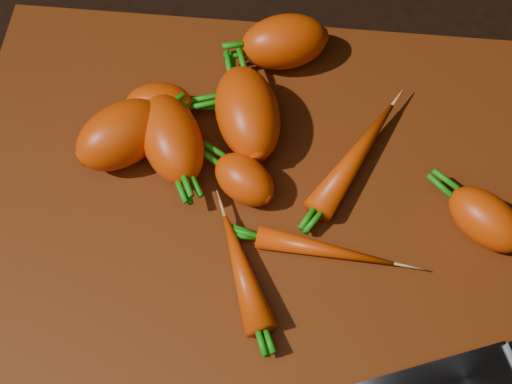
{
  "coord_description": "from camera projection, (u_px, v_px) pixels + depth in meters",
  "views": [
    {
      "loc": [
        0.02,
        -0.25,
        0.53
      ],
      "look_at": [
        0.0,
        0.01,
        0.03
      ],
      "focal_mm": 50.0,
      "sensor_mm": 36.0,
      "label": 1
    }
  ],
  "objects": [
    {
      "name": "ground",
      "position": [
        255.0,
        222.0,
        0.6
      ],
      "size": [
        2.0,
        2.0,
        0.01
      ],
      "primitive_type": "cube",
      "color": "black"
    },
    {
      "name": "carrot_2",
      "position": [
        171.0,
        139.0,
        0.58
      ],
      "size": [
        0.08,
        0.1,
        0.05
      ],
      "primitive_type": "ellipsoid",
      "rotation": [
        0.0,
        0.0,
        -1.13
      ],
      "color": "#C63C09",
      "rests_on": "cutting_board"
    },
    {
      "name": "carrot_8",
      "position": [
        325.0,
        250.0,
        0.56
      ],
      "size": [
        0.11,
        0.03,
        0.02
      ],
      "primitive_type": "ellipsoid",
      "rotation": [
        0.0,
        0.0,
        -0.12
      ],
      "color": "#C63C09",
      "rests_on": "cutting_board"
    },
    {
      "name": "carrot_3",
      "position": [
        247.0,
        113.0,
        0.59
      ],
      "size": [
        0.08,
        0.1,
        0.05
      ],
      "primitive_type": "ellipsoid",
      "rotation": [
        0.0,
        0.0,
        1.87
      ],
      "color": "#C63C09",
      "rests_on": "cutting_board"
    },
    {
      "name": "carrot_7",
      "position": [
        356.0,
        157.0,
        0.59
      ],
      "size": [
        0.08,
        0.12,
        0.03
      ],
      "primitive_type": "ellipsoid",
      "rotation": [
        0.0,
        0.0,
        1.07
      ],
      "color": "#C63C09",
      "rests_on": "cutting_board"
    },
    {
      "name": "carrot_0",
      "position": [
        122.0,
        135.0,
        0.58
      ],
      "size": [
        0.09,
        0.09,
        0.05
      ],
      "primitive_type": "ellipsoid",
      "rotation": [
        0.0,
        0.0,
        0.72
      ],
      "color": "#C63C09",
      "rests_on": "cutting_board"
    },
    {
      "name": "carrot_4",
      "position": [
        284.0,
        42.0,
        0.63
      ],
      "size": [
        0.09,
        0.07,
        0.05
      ],
      "primitive_type": "ellipsoid",
      "rotation": [
        0.0,
        0.0,
        3.43
      ],
      "color": "#C63C09",
      "rests_on": "cutting_board"
    },
    {
      "name": "carrot_9",
      "position": [
        243.0,
        272.0,
        0.54
      ],
      "size": [
        0.06,
        0.1,
        0.03
      ],
      "primitive_type": "ellipsoid",
      "rotation": [
        0.0,
        0.0,
        1.96
      ],
      "color": "#C63C09",
      "rests_on": "cutting_board"
    },
    {
      "name": "carrot_6",
      "position": [
        486.0,
        219.0,
        0.56
      ],
      "size": [
        0.08,
        0.07,
        0.04
      ],
      "primitive_type": "ellipsoid",
      "rotation": [
        0.0,
        0.0,
        2.45
      ],
      "color": "#C63C09",
      "rests_on": "cutting_board"
    },
    {
      "name": "carrot_5",
      "position": [
        159.0,
        104.0,
        0.61
      ],
      "size": [
        0.06,
        0.04,
        0.04
      ],
      "primitive_type": "ellipsoid",
      "rotation": [
        0.0,
        0.0,
        0.12
      ],
      "color": "#C63C09",
      "rests_on": "cutting_board"
    },
    {
      "name": "carrot_1",
      "position": [
        244.0,
        180.0,
        0.57
      ],
      "size": [
        0.07,
        0.06,
        0.04
      ],
      "primitive_type": "ellipsoid",
      "rotation": [
        0.0,
        0.0,
        2.52
      ],
      "color": "#C63C09",
      "rests_on": "cutting_board"
    },
    {
      "name": "cutting_board",
      "position": [
        255.0,
        216.0,
        0.59
      ],
      "size": [
        0.5,
        0.4,
        0.01
      ],
      "primitive_type": "cube",
      "color": "#6D2C0D",
      "rests_on": "ground"
    }
  ]
}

